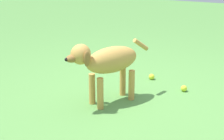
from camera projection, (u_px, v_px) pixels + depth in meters
ground at (130, 101)px, 3.45m from camera, size 14.00×14.00×0.00m
dog at (107, 62)px, 3.27m from camera, size 0.82×0.53×0.63m
tennis_ball_0 at (152, 77)px, 4.00m from camera, size 0.07×0.07×0.07m
tennis_ball_1 at (184, 88)px, 3.67m from camera, size 0.07×0.07×0.07m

